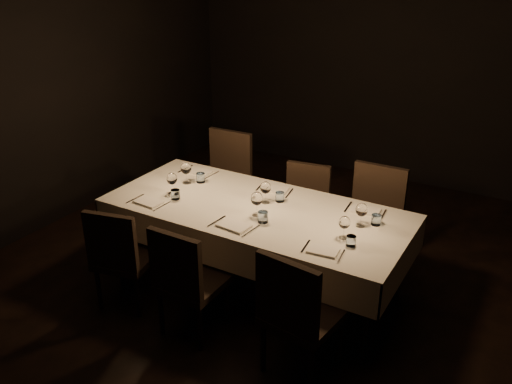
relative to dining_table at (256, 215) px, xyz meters
The scene contains 14 objects.
room 0.81m from the dining_table, ahead, with size 5.01×6.01×3.01m.
dining_table is the anchor object (origin of this frame).
chair_near_left 1.14m from the dining_table, 134.15° to the right, with size 0.52×0.52×0.90m.
place_setting_near_left 0.81m from the dining_table, 164.15° to the right, with size 0.34×0.41×0.19m.
chair_near_center 0.86m from the dining_table, 97.61° to the right, with size 0.44×0.44×0.92m.
place_setting_near_center 0.28m from the dining_table, 68.99° to the right, with size 0.37×0.42×0.20m.
chair_near_right 1.13m from the dining_table, 46.12° to the right, with size 0.52×0.52×0.97m.
place_setting_near_right 0.86m from the dining_table, 14.81° to the right, with size 0.33×0.40×0.18m.
chair_far_left 1.22m from the dining_table, 135.58° to the left, with size 0.50×0.50×1.01m.
place_setting_far_left 0.84m from the dining_table, 164.69° to the left, with size 0.36×0.42×0.20m.
chair_far_center 0.78m from the dining_table, 82.54° to the left, with size 0.48×0.48×0.88m.
place_setting_far_center 0.26m from the dining_table, 82.87° to the left, with size 0.36×0.41×0.19m.
chair_far_right 1.08m from the dining_table, 44.06° to the left, with size 0.48×0.48×0.99m.
place_setting_far_right 0.90m from the dining_table, 14.10° to the left, with size 0.35×0.41×0.19m.
Camera 1 is at (2.02, -3.47, 2.72)m, focal length 38.00 mm.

